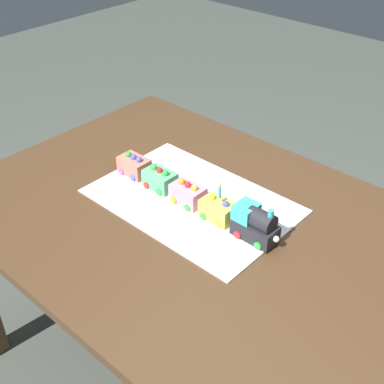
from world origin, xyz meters
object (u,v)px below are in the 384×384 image
at_px(cake_car_hopper_bubblegum, 188,194).
at_px(cake_car_tanker_coral, 134,166).
at_px(birthday_candle, 220,191).
at_px(cake_car_flatbed_mint_green, 160,179).
at_px(cake_locomotive, 255,224).
at_px(cake_car_gondola_lemon, 218,210).
at_px(dining_table, 194,243).

xyz_separation_m(cake_car_hopper_bubblegum, cake_car_tanker_coral, (0.24, 0.00, 0.00)).
relative_size(cake_car_hopper_bubblegum, birthday_candle, 1.96).
distance_m(cake_car_hopper_bubblegum, cake_car_flatbed_mint_green, 0.12).
relative_size(cake_locomotive, birthday_candle, 2.74).
distance_m(cake_car_gondola_lemon, cake_car_tanker_coral, 0.35).
relative_size(cake_car_gondola_lemon, birthday_candle, 1.96).
xyz_separation_m(cake_car_hopper_bubblegum, cake_car_flatbed_mint_green, (0.12, 0.00, 0.00)).
height_order(dining_table, birthday_candle, birthday_candle).
bearing_deg(cake_car_gondola_lemon, cake_car_tanker_coral, 0.00).
bearing_deg(birthday_candle, cake_car_tanker_coral, -0.00).
bearing_deg(birthday_candle, cake_locomotive, -180.00).
relative_size(cake_car_gondola_lemon, cake_car_hopper_bubblegum, 1.00).
xyz_separation_m(dining_table, cake_car_tanker_coral, (0.29, -0.03, 0.14)).
bearing_deg(cake_locomotive, birthday_candle, 0.00).
bearing_deg(birthday_candle, dining_table, 26.64).
distance_m(cake_locomotive, cake_car_flatbed_mint_green, 0.37).
height_order(cake_car_gondola_lemon, cake_car_tanker_coral, same).
xyz_separation_m(cake_locomotive, cake_car_hopper_bubblegum, (0.25, -0.00, -0.02)).
xyz_separation_m(cake_car_flatbed_mint_green, cake_car_tanker_coral, (0.12, 0.00, 0.00)).
height_order(dining_table, cake_car_gondola_lemon, cake_car_gondola_lemon).
xyz_separation_m(cake_locomotive, cake_car_gondola_lemon, (0.13, -0.00, -0.02)).
relative_size(cake_car_flatbed_mint_green, birthday_candle, 1.96).
bearing_deg(cake_car_flatbed_mint_green, cake_car_tanker_coral, 0.00).
distance_m(cake_locomotive, cake_car_gondola_lemon, 0.13).
bearing_deg(cake_car_tanker_coral, cake_car_flatbed_mint_green, 180.00).
height_order(cake_locomotive, cake_car_tanker_coral, cake_locomotive).
bearing_deg(dining_table, cake_locomotive, -170.38).
distance_m(cake_car_gondola_lemon, cake_car_flatbed_mint_green, 0.24).
bearing_deg(birthday_candle, cake_car_hopper_bubblegum, -0.00).
height_order(cake_locomotive, birthday_candle, birthday_candle).
height_order(cake_car_gondola_lemon, birthday_candle, birthday_candle).
relative_size(cake_car_gondola_lemon, cake_car_flatbed_mint_green, 1.00).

